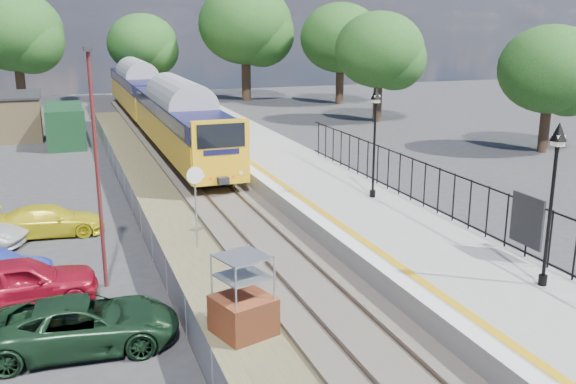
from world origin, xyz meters
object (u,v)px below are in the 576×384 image
train (154,100)px  car_yellow (49,221)px  victorian_lamp_south (555,167)px  carpark_lamp (96,156)px  car_green (82,324)px  victorian_lamp_north (375,117)px  brick_plinth (243,297)px  speed_sign (195,193)px  car_red (20,282)px

train → car_yellow: 24.40m
victorian_lamp_south → carpark_lamp: bearing=151.3°
car_green → carpark_lamp: bearing=-8.0°
victorian_lamp_north → brick_plinth: victorian_lamp_north is taller
carpark_lamp → car_green: 5.31m
speed_sign → carpark_lamp: size_ratio=0.42×
car_yellow → victorian_lamp_south: bearing=-127.7°
train → car_green: bearing=-101.6°
carpark_lamp → car_red: carpark_lamp is taller
car_green → train: bearing=-7.4°
victorian_lamp_south → car_green: victorian_lamp_south is taller
brick_plinth → carpark_lamp: bearing=124.9°
train → victorian_lamp_south: bearing=-81.1°
victorian_lamp_south → victorian_lamp_north: (-0.20, 10.00, 0.00)m
speed_sign → victorian_lamp_north: bearing=4.5°
victorian_lamp_north → brick_plinth: bearing=-134.0°
car_red → brick_plinth: bearing=-127.9°
train → car_red: train is taller
train → car_green: train is taller
victorian_lamp_south → carpark_lamp: 13.01m
victorian_lamp_north → speed_sign: (-7.80, -1.38, -2.16)m
speed_sign → train: bearing=79.2°
victorian_lamp_south → train: size_ratio=0.11×
train → brick_plinth: (-2.74, -33.59, -1.26)m
brick_plinth → car_yellow: size_ratio=0.55×
speed_sign → car_green: speed_sign is taller
speed_sign → car_yellow: bearing=139.8°
car_red → train: bearing=-18.6°
brick_plinth → speed_sign: (0.24, 6.95, 1.06)m
victorian_lamp_north → car_red: victorian_lamp_north is taller
brick_plinth → carpark_lamp: size_ratio=0.31×
brick_plinth → victorian_lamp_north: bearing=46.0°
car_green → speed_sign: bearing=-30.0°
carpark_lamp → brick_plinth: bearing=-55.1°
victorian_lamp_north → brick_plinth: 12.01m
victorian_lamp_north → speed_sign: bearing=-170.0°
train → carpark_lamp: 29.68m
victorian_lamp_south → brick_plinth: victorian_lamp_south is taller
speed_sign → car_red: size_ratio=0.72×
carpark_lamp → car_red: 4.26m
brick_plinth → speed_sign: speed_sign is taller
victorian_lamp_north → train: size_ratio=0.11×
speed_sign → carpark_lamp: 4.64m
victorian_lamp_south → carpark_lamp: carpark_lamp is taller
car_green → car_yellow: (-0.79, 9.78, -0.07)m
victorian_lamp_south → speed_sign: (-8.00, 8.62, -2.16)m
carpark_lamp → car_yellow: carpark_lamp is taller
victorian_lamp_south → victorian_lamp_north: bearing=91.1°
victorian_lamp_south → train: 35.75m
car_red → car_yellow: 6.58m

